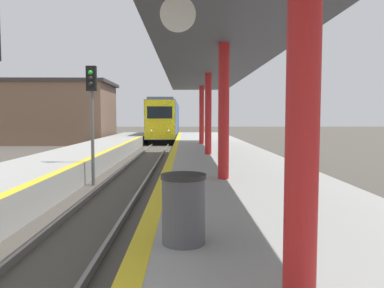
# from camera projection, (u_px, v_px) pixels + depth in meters

# --- Properties ---
(train) EXTENTS (2.74, 18.16, 4.33)m
(train) POSITION_uv_depth(u_px,v_px,m) (165.00, 120.00, 41.55)
(train) COLOR black
(train) RESTS_ON ground
(signal_mid) EXTENTS (0.36, 0.31, 4.37)m
(signal_mid) POSITION_uv_depth(u_px,v_px,m) (92.00, 102.00, 13.63)
(signal_mid) COLOR #595959
(signal_mid) RESTS_ON ground
(station_canopy) EXTENTS (3.79, 26.90, 3.81)m
(station_canopy) POSITION_uv_depth(u_px,v_px,m) (214.00, 62.00, 13.18)
(station_canopy) COLOR red
(station_canopy) RESTS_ON platform_right
(trash_bin) EXTENTS (0.60, 0.60, 0.91)m
(trash_bin) POSITION_uv_depth(u_px,v_px,m) (184.00, 209.00, 4.89)
(trash_bin) COLOR #4C4C51
(trash_bin) RESTS_ON platform_right
(station_building) EXTENTS (13.78, 7.76, 5.94)m
(station_building) POSITION_uv_depth(u_px,v_px,m) (41.00, 112.00, 36.20)
(station_building) COLOR brown
(station_building) RESTS_ON ground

